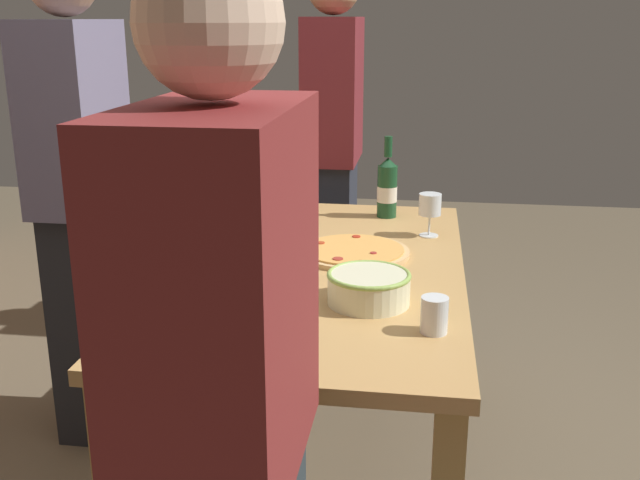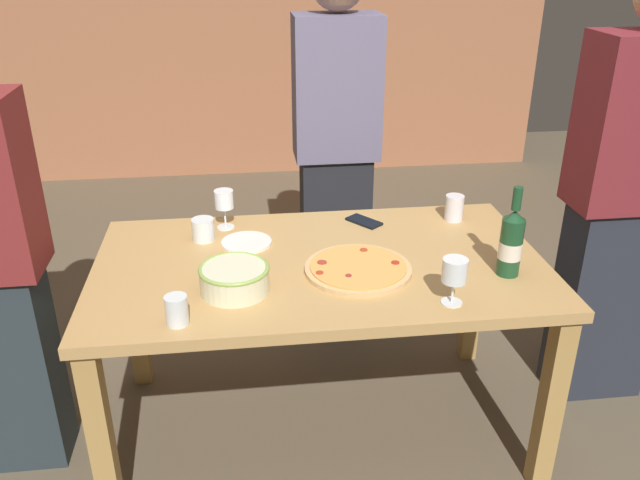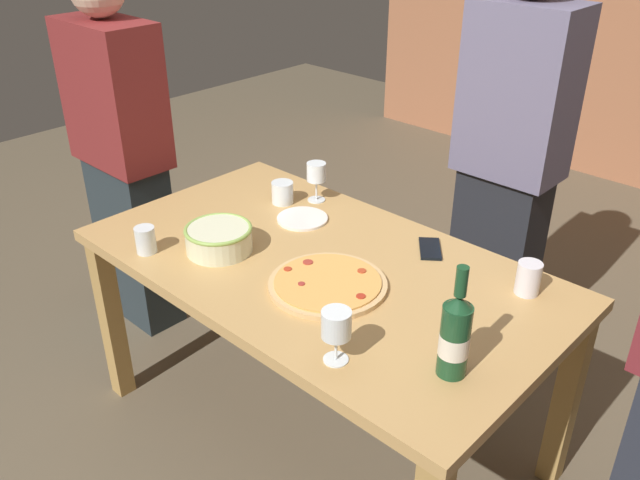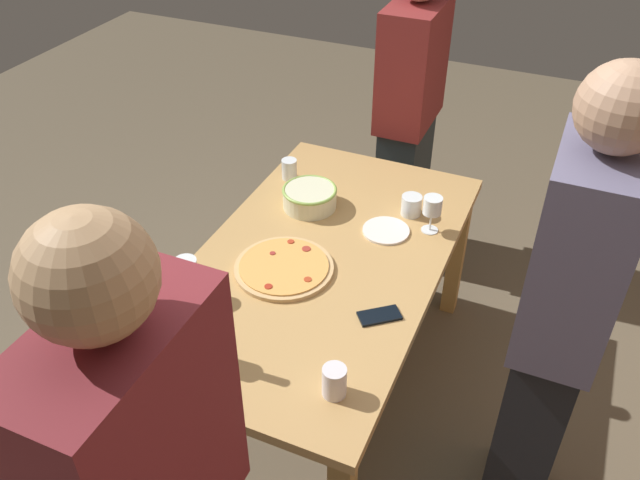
% 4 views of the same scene
% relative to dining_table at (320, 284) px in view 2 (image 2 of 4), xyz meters
% --- Properties ---
extents(ground_plane, '(8.00, 8.00, 0.00)m').
position_rel_dining_table_xyz_m(ground_plane, '(0.00, 0.00, -0.66)').
color(ground_plane, brown).
extents(dining_table, '(1.60, 0.90, 0.75)m').
position_rel_dining_table_xyz_m(dining_table, '(0.00, 0.00, 0.00)').
color(dining_table, tan).
rests_on(dining_table, ground).
extents(pizza, '(0.37, 0.37, 0.03)m').
position_rel_dining_table_xyz_m(pizza, '(0.12, -0.09, 0.10)').
color(pizza, tan).
rests_on(pizza, dining_table).
extents(serving_bowl, '(0.23, 0.23, 0.09)m').
position_rel_dining_table_xyz_m(serving_bowl, '(-0.30, -0.18, 0.14)').
color(serving_bowl, beige).
rests_on(serving_bowl, dining_table).
extents(wine_bottle, '(0.08, 0.08, 0.32)m').
position_rel_dining_table_xyz_m(wine_bottle, '(0.63, -0.17, 0.21)').
color(wine_bottle, '#194425').
rests_on(wine_bottle, dining_table).
extents(wine_glass_near_pizza, '(0.08, 0.08, 0.15)m').
position_rel_dining_table_xyz_m(wine_glass_near_pizza, '(0.38, -0.34, 0.20)').
color(wine_glass_near_pizza, white).
rests_on(wine_glass_near_pizza, dining_table).
extents(wine_glass_by_bottle, '(0.08, 0.08, 0.16)m').
position_rel_dining_table_xyz_m(wine_glass_by_bottle, '(-0.34, 0.34, 0.21)').
color(wine_glass_by_bottle, white).
rests_on(wine_glass_by_bottle, dining_table).
extents(cup_amber, '(0.07, 0.07, 0.09)m').
position_rel_dining_table_xyz_m(cup_amber, '(-0.47, -0.35, 0.14)').
color(cup_amber, white).
rests_on(cup_amber, dining_table).
extents(cup_ceramic, '(0.07, 0.07, 0.10)m').
position_rel_dining_table_xyz_m(cup_ceramic, '(0.59, 0.30, 0.15)').
color(cup_ceramic, silver).
rests_on(cup_ceramic, dining_table).
extents(cup_spare, '(0.08, 0.08, 0.09)m').
position_rel_dining_table_xyz_m(cup_spare, '(-0.42, 0.23, 0.14)').
color(cup_spare, white).
rests_on(cup_spare, dining_table).
extents(side_plate, '(0.19, 0.19, 0.01)m').
position_rel_dining_table_xyz_m(side_plate, '(-0.26, 0.18, 0.10)').
color(side_plate, white).
rests_on(side_plate, dining_table).
extents(cell_phone, '(0.14, 0.16, 0.01)m').
position_rel_dining_table_xyz_m(cell_phone, '(0.22, 0.32, 0.10)').
color(cell_phone, black).
rests_on(cell_phone, dining_table).
extents(person_guest_left, '(0.39, 0.24, 1.73)m').
position_rel_dining_table_xyz_m(person_guest_left, '(0.18, 0.87, 0.23)').
color(person_guest_left, black).
rests_on(person_guest_left, ground).
extents(person_guest_right, '(0.44, 0.24, 1.74)m').
position_rel_dining_table_xyz_m(person_guest_right, '(1.20, 0.12, 0.23)').
color(person_guest_right, '#252833').
rests_on(person_guest_right, ground).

